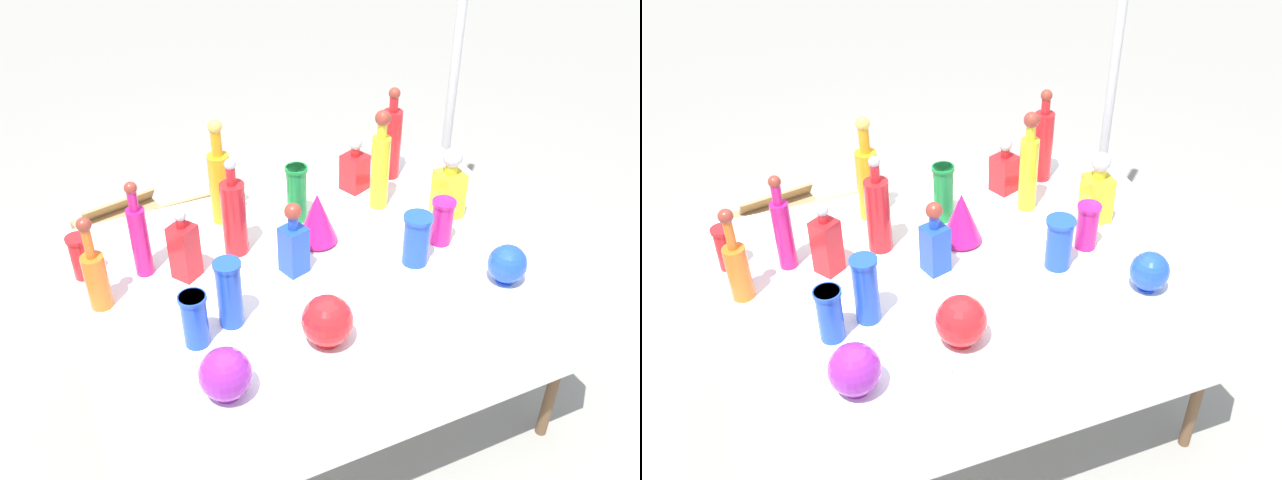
% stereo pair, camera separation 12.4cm
% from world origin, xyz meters
% --- Properties ---
extents(ground_plane, '(40.00, 40.00, 0.00)m').
position_xyz_m(ground_plane, '(0.00, 0.00, 0.00)').
color(ground_plane, gray).
extents(display_table, '(1.70, 1.16, 0.76)m').
position_xyz_m(display_table, '(0.00, -0.04, 0.71)').
color(display_table, white).
rests_on(display_table, ground).
extents(tall_bottle_0, '(0.08, 0.08, 0.39)m').
position_xyz_m(tall_bottle_0, '(0.52, 0.42, 0.92)').
color(tall_bottle_0, red).
rests_on(tall_bottle_0, display_table).
extents(tall_bottle_1, '(0.09, 0.09, 0.37)m').
position_xyz_m(tall_bottle_1, '(-0.24, 0.19, 0.91)').
color(tall_bottle_1, red).
rests_on(tall_bottle_1, display_table).
extents(tall_bottle_2, '(0.07, 0.07, 0.34)m').
position_xyz_m(tall_bottle_2, '(-0.73, 0.10, 0.89)').
color(tall_bottle_2, orange).
rests_on(tall_bottle_2, display_table).
extents(tall_bottle_3, '(0.06, 0.06, 0.36)m').
position_xyz_m(tall_bottle_3, '(-0.57, 0.21, 0.91)').
color(tall_bottle_3, '#C61972').
rests_on(tall_bottle_3, display_table).
extents(tall_bottle_4, '(0.08, 0.08, 0.42)m').
position_xyz_m(tall_bottle_4, '(-0.22, 0.40, 0.93)').
color(tall_bottle_4, orange).
rests_on(tall_bottle_4, display_table).
extents(tall_bottle_5, '(0.07, 0.07, 0.40)m').
position_xyz_m(tall_bottle_5, '(0.36, 0.24, 0.94)').
color(tall_bottle_5, yellow).
rests_on(tall_bottle_5, display_table).
extents(square_decanter_0, '(0.10, 0.10, 0.27)m').
position_xyz_m(square_decanter_0, '(-0.10, 0.00, 0.88)').
color(square_decanter_0, blue).
rests_on(square_decanter_0, display_table).
extents(square_decanter_1, '(0.10, 0.10, 0.28)m').
position_xyz_m(square_decanter_1, '(0.57, 0.07, 0.88)').
color(square_decanter_1, yellow).
rests_on(square_decanter_1, display_table).
extents(square_decanter_2, '(0.11, 0.11, 0.27)m').
position_xyz_m(square_decanter_2, '(-0.44, 0.13, 0.87)').
color(square_decanter_2, red).
rests_on(square_decanter_2, display_table).
extents(square_decanter_3, '(0.12, 0.12, 0.23)m').
position_xyz_m(square_decanter_3, '(0.34, 0.39, 0.85)').
color(square_decanter_3, red).
rests_on(square_decanter_3, display_table).
extents(slender_vase_0, '(0.09, 0.09, 0.24)m').
position_xyz_m(slender_vase_0, '(-0.38, -0.16, 0.88)').
color(slender_vase_0, blue).
rests_on(slender_vase_0, display_table).
extents(slender_vase_1, '(0.10, 0.10, 0.19)m').
position_xyz_m(slender_vase_1, '(0.30, -0.13, 0.86)').
color(slender_vase_1, blue).
rests_on(slender_vase_1, display_table).
extents(slender_vase_2, '(0.09, 0.09, 0.18)m').
position_xyz_m(slender_vase_2, '(-0.50, -0.20, 0.86)').
color(slender_vase_2, blue).
rests_on(slender_vase_2, display_table).
extents(slender_vase_3, '(0.08, 0.08, 0.16)m').
position_xyz_m(slender_vase_3, '(-0.76, 0.27, 0.85)').
color(slender_vase_3, red).
rests_on(slender_vase_3, display_table).
extents(slender_vase_4, '(0.08, 0.08, 0.23)m').
position_xyz_m(slender_vase_4, '(0.04, 0.29, 0.88)').
color(slender_vase_4, '#198C38').
rests_on(slender_vase_4, display_table).
extents(slender_vase_5, '(0.09, 0.09, 0.17)m').
position_xyz_m(slender_vase_5, '(0.45, -0.07, 0.85)').
color(slender_vase_5, '#C61972').
rests_on(slender_vase_5, display_table).
extents(fluted_vase_0, '(0.15, 0.15, 0.20)m').
position_xyz_m(fluted_vase_0, '(0.05, 0.12, 0.87)').
color(fluted_vase_0, '#C61972').
rests_on(fluted_vase_0, display_table).
extents(round_bowl_0, '(0.15, 0.15, 0.16)m').
position_xyz_m(round_bowl_0, '(-0.49, -0.44, 0.84)').
color(round_bowl_0, purple).
rests_on(round_bowl_0, display_table).
extents(round_bowl_1, '(0.16, 0.16, 0.17)m').
position_xyz_m(round_bowl_1, '(-0.15, -0.37, 0.85)').
color(round_bowl_1, red).
rests_on(round_bowl_1, display_table).
extents(round_bowl_2, '(0.13, 0.13, 0.14)m').
position_xyz_m(round_bowl_2, '(0.52, -0.35, 0.83)').
color(round_bowl_2, blue).
rests_on(round_bowl_2, display_table).
extents(price_tag_left, '(0.06, 0.03, 0.04)m').
position_xyz_m(price_tag_left, '(-0.25, -0.49, 0.78)').
color(price_tag_left, white).
rests_on(price_tag_left, display_table).
extents(price_tag_center, '(0.06, 0.02, 0.04)m').
position_xyz_m(price_tag_center, '(-0.30, -0.48, 0.78)').
color(price_tag_center, white).
rests_on(price_tag_center, display_table).
extents(cardboard_box_behind_left, '(0.49, 0.41, 0.36)m').
position_xyz_m(cardboard_box_behind_left, '(-0.48, 1.28, 0.14)').
color(cardboard_box_behind_left, tan).
rests_on(cardboard_box_behind_left, ground).
extents(cardboard_box_behind_right, '(0.45, 0.42, 0.35)m').
position_xyz_m(cardboard_box_behind_right, '(-0.13, 1.15, 0.14)').
color(cardboard_box_behind_right, tan).
rests_on(cardboard_box_behind_right, ground).
extents(canopy_pole, '(0.18, 0.18, 2.22)m').
position_xyz_m(canopy_pole, '(1.04, 0.77, 0.86)').
color(canopy_pole, silver).
rests_on(canopy_pole, ground).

